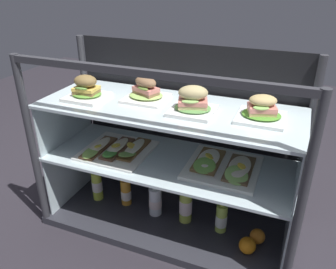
{
  "coord_description": "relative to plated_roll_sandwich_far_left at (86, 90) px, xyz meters",
  "views": [
    {
      "loc": [
        0.55,
        -1.35,
        1.27
      ],
      "look_at": [
        0.0,
        0.0,
        0.55
      ],
      "focal_mm": 35.98,
      "sensor_mm": 36.0,
      "label": 1
    }
  ],
  "objects": [
    {
      "name": "shelf_lower_glass",
      "position": [
        0.41,
        0.05,
        -0.34
      ],
      "size": [
        1.24,
        0.46,
        0.01
      ],
      "primitive_type": "cube",
      "color": "silver",
      "rests_on": "riser_lower_tier"
    },
    {
      "name": "plated_roll_sandwich_mid_left",
      "position": [
        0.83,
        0.06,
        -0.01
      ],
      "size": [
        0.2,
        0.2,
        0.11
      ],
      "color": "white",
      "rests_on": "shelf_upper_glass"
    },
    {
      "name": "riser_upper_tier",
      "position": [
        0.41,
        0.05,
        -0.2
      ],
      "size": [
        1.22,
        0.45,
        0.27
      ],
      "color": "silver",
      "rests_on": "shelf_lower_glass"
    },
    {
      "name": "open_sandwich_tray_right_of_center",
      "position": [
        0.13,
        0.02,
        -0.31
      ],
      "size": [
        0.34,
        0.34,
        0.05
      ],
      "color": "white",
      "rests_on": "shelf_lower_glass"
    },
    {
      "name": "juice_bottle_back_right",
      "position": [
        0.51,
        0.06,
        -0.59
      ],
      "size": [
        0.07,
        0.07,
        0.26
      ],
      "color": "#BBD04D",
      "rests_on": "case_base_deck"
    },
    {
      "name": "open_sandwich_tray_far_right",
      "position": [
        0.69,
        0.06,
        -0.31
      ],
      "size": [
        0.34,
        0.33,
        0.06
      ],
      "color": "white",
      "rests_on": "shelf_lower_glass"
    },
    {
      "name": "juice_bottle_near_post",
      "position": [
        -0.04,
        0.05,
        -0.6
      ],
      "size": [
        0.06,
        0.06,
        0.23
      ],
      "color": "#BFD542",
      "rests_on": "case_base_deck"
    },
    {
      "name": "juice_bottle_tucked_behind",
      "position": [
        0.7,
        0.06,
        -0.62
      ],
      "size": [
        0.06,
        0.06,
        0.22
      ],
      "color": "#B4D955",
      "rests_on": "case_base_deck"
    },
    {
      "name": "plated_roll_sandwich_mid_right",
      "position": [
        0.54,
        0.02,
        0.0
      ],
      "size": [
        0.19,
        0.19,
        0.12
      ],
      "color": "white",
      "rests_on": "shelf_upper_glass"
    },
    {
      "name": "shelf_upper_glass",
      "position": [
        0.41,
        0.05,
        -0.05
      ],
      "size": [
        1.24,
        0.46,
        0.01
      ],
      "primitive_type": "cube",
      "color": "silver",
      "rests_on": "riser_upper_tier"
    },
    {
      "name": "riser_lower_tier",
      "position": [
        0.41,
        0.05,
        -0.52
      ],
      "size": [
        1.22,
        0.45,
        0.35
      ],
      "color": "silver",
      "rests_on": "case_base_deck"
    },
    {
      "name": "ground_plane",
      "position": [
        0.41,
        0.05,
        -0.75
      ],
      "size": [
        6.0,
        6.0,
        0.02
      ],
      "primitive_type": "cube",
      "color": "#2A262D",
      "rests_on": "ground"
    },
    {
      "name": "case_frame",
      "position": [
        0.41,
        0.18,
        -0.23
      ],
      "size": [
        1.3,
        0.52,
        0.94
      ],
      "color": "#333338",
      "rests_on": "ground"
    },
    {
      "name": "case_base_deck",
      "position": [
        0.41,
        0.05,
        -0.72
      ],
      "size": [
        1.3,
        0.52,
        0.04
      ],
      "primitive_type": "cube",
      "color": "#2F2F36",
      "rests_on": "ground"
    },
    {
      "name": "plated_roll_sandwich_far_left",
      "position": [
        0.0,
        0.0,
        0.0
      ],
      "size": [
        0.19,
        0.19,
        0.12
      ],
      "color": "white",
      "rests_on": "shelf_upper_glass"
    },
    {
      "name": "juice_bottle_front_middle",
      "position": [
        0.33,
        0.05,
        -0.61
      ],
      "size": [
        0.07,
        0.07,
        0.22
      ],
      "color": "white",
      "rests_on": "case_base_deck"
    },
    {
      "name": "orange_fruit_near_left_post",
      "position": [
        0.86,
        -0.04,
        -0.66
      ],
      "size": [
        0.08,
        0.08,
        0.08
      ],
      "primitive_type": "sphere",
      "color": "orange",
      "rests_on": "case_base_deck"
    },
    {
      "name": "plated_roll_sandwich_left_of_center",
      "position": [
        0.28,
        0.1,
        -0.0
      ],
      "size": [
        0.2,
        0.2,
        0.11
      ],
      "color": "white",
      "rests_on": "shelf_upper_glass"
    },
    {
      "name": "orange_fruit_beside_bottles",
      "position": [
        0.89,
        0.04,
        -0.66
      ],
      "size": [
        0.08,
        0.08,
        0.08
      ],
      "primitive_type": "sphere",
      "color": "orange",
      "rests_on": "case_base_deck"
    },
    {
      "name": "juice_bottle_front_fourth",
      "position": [
        0.14,
        0.07,
        -0.61
      ],
      "size": [
        0.06,
        0.06,
        0.22
      ],
      "color": "gold",
      "rests_on": "case_base_deck"
    }
  ]
}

